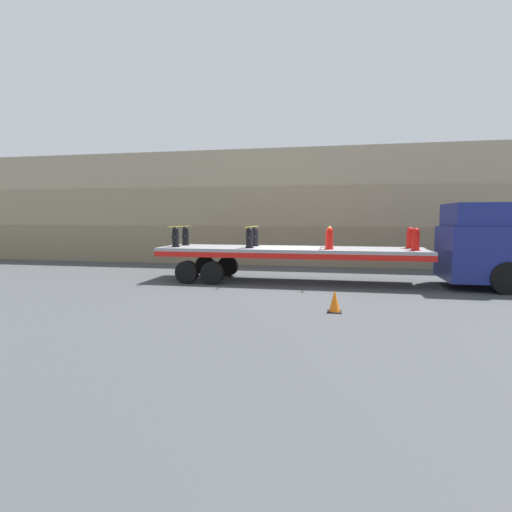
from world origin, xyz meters
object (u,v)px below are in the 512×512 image
at_px(fire_hydrant_black_far_1, 255,237).
at_px(fire_hydrant_red_far_2, 330,237).
at_px(truck_cab, 483,246).
at_px(fire_hydrant_black_far_0, 186,236).
at_px(traffic_cone, 335,301).
at_px(fire_hydrant_black_near_0, 176,237).
at_px(fire_hydrant_red_far_3, 410,238).
at_px(fire_hydrant_red_near_3, 416,240).
at_px(fire_hydrant_black_near_1, 249,238).
at_px(fire_hydrant_red_near_2, 329,239).
at_px(flatbed_trailer, 273,254).

height_order(fire_hydrant_black_far_1, fire_hydrant_red_far_2, same).
bearing_deg(truck_cab, fire_hydrant_black_far_0, 177.29).
relative_size(fire_hydrant_black_far_1, traffic_cone, 1.34).
relative_size(fire_hydrant_black_near_0, fire_hydrant_red_far_3, 1.00).
xyz_separation_m(fire_hydrant_black_far_1, fire_hydrant_red_near_3, (6.04, -1.08, 0.00)).
bearing_deg(fire_hydrant_red_far_3, truck_cab, -12.87).
bearing_deg(fire_hydrant_black_far_0, fire_hydrant_black_near_1, -19.71).
height_order(fire_hydrant_black_near_0, fire_hydrant_black_far_1, same).
bearing_deg(fire_hydrant_black_near_0, fire_hydrant_red_near_2, 0.00).
xyz_separation_m(truck_cab, fire_hydrant_red_near_3, (-2.37, -0.54, 0.22)).
height_order(flatbed_trailer, fire_hydrant_red_far_2, fire_hydrant_red_far_2).
relative_size(fire_hydrant_black_far_0, fire_hydrant_black_near_1, 1.00).
bearing_deg(fire_hydrant_red_near_3, fire_hydrant_red_far_2, 160.29).
relative_size(flatbed_trailer, fire_hydrant_black_near_0, 12.70).
bearing_deg(fire_hydrant_black_near_0, fire_hydrant_black_near_1, 0.00).
relative_size(flatbed_trailer, fire_hydrant_red_near_3, 12.70).
distance_m(fire_hydrant_black_near_1, fire_hydrant_red_near_2, 3.02).
distance_m(truck_cab, fire_hydrant_red_near_3, 2.44).
distance_m(fire_hydrant_black_near_0, fire_hydrant_red_far_2, 6.13).
bearing_deg(fire_hydrant_red_far_2, traffic_cone, -87.50).
bearing_deg(fire_hydrant_black_near_0, fire_hydrant_black_far_0, 90.00).
xyz_separation_m(fire_hydrant_red_near_3, traffic_cone, (-2.78, -4.31, -1.45)).
bearing_deg(fire_hydrant_red_far_2, fire_hydrant_black_near_0, -169.84).
height_order(flatbed_trailer, fire_hydrant_red_far_3, fire_hydrant_red_far_3).
xyz_separation_m(fire_hydrant_black_far_0, fire_hydrant_red_near_3, (9.06, -1.08, 0.00)).
xyz_separation_m(fire_hydrant_black_far_0, fire_hydrant_red_far_2, (6.04, 0.00, 0.00)).
bearing_deg(fire_hydrant_black_near_0, fire_hydrant_red_far_2, 10.16).
bearing_deg(flatbed_trailer, fire_hydrant_red_near_3, -5.92).
bearing_deg(fire_hydrant_black_far_0, fire_hydrant_red_far_2, 0.00).
relative_size(fire_hydrant_black_far_0, fire_hydrant_black_far_1, 1.00).
relative_size(fire_hydrant_black_far_1, fire_hydrant_red_near_2, 1.00).
distance_m(fire_hydrant_black_near_1, fire_hydrant_red_far_2, 3.21).
bearing_deg(fire_hydrant_black_far_1, fire_hydrant_red_far_3, 0.00).
bearing_deg(fire_hydrant_red_far_3, traffic_cone, -117.30).
bearing_deg(fire_hydrant_black_near_1, fire_hydrant_black_far_0, 160.29).
relative_size(truck_cab, fire_hydrant_black_near_0, 3.74).
height_order(fire_hydrant_red_far_2, fire_hydrant_red_near_3, same).
relative_size(flatbed_trailer, traffic_cone, 17.02).
xyz_separation_m(fire_hydrant_black_far_1, traffic_cone, (3.25, -5.39, -1.45)).
distance_m(fire_hydrant_black_far_1, fire_hydrant_red_far_3, 6.04).
xyz_separation_m(fire_hydrant_black_near_1, fire_hydrant_red_far_2, (3.02, 1.08, 0.00)).
relative_size(flatbed_trailer, fire_hydrant_black_near_1, 12.70).
relative_size(fire_hydrant_black_near_1, fire_hydrant_red_near_3, 1.00).
bearing_deg(flatbed_trailer, truck_cab, 0.00).
distance_m(truck_cab, fire_hydrant_red_far_3, 2.44).
xyz_separation_m(fire_hydrant_black_near_0, fire_hydrant_black_near_1, (3.02, 0.00, 0.00)).
height_order(flatbed_trailer, fire_hydrant_black_far_0, fire_hydrant_black_far_0).
xyz_separation_m(fire_hydrant_black_far_0, fire_hydrant_black_near_1, (3.02, -1.08, 0.00)).
xyz_separation_m(fire_hydrant_black_far_1, fire_hydrant_red_far_2, (3.02, 0.00, 0.00)).
relative_size(fire_hydrant_red_near_2, traffic_cone, 1.34).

